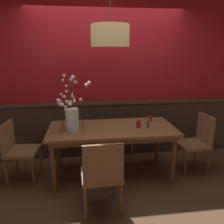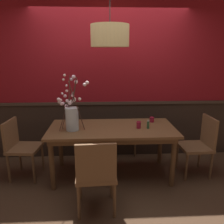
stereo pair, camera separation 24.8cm
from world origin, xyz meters
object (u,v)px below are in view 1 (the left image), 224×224
chair_head_west_end (17,148)px  pendant_lamp (110,36)px  chair_near_side_left (102,173)px  chair_far_side_right (119,124)px  candle_holder_nearer_center (138,124)px  chair_head_east_end (197,140)px  condiment_bottle (148,124)px  dining_table (112,133)px  candle_holder_nearer_edge (150,119)px  vase_with_blossoms (72,116)px

chair_head_west_end → pendant_lamp: size_ratio=0.83×
pendant_lamp → chair_near_side_left: bearing=-103.6°
chair_far_side_right → pendant_lamp: 1.75m
chair_far_side_right → candle_holder_nearer_center: 0.95m
chair_head_east_end → condiment_bottle: bearing=-176.5°
condiment_bottle → candle_holder_nearer_center: bearing=172.0°
pendant_lamp → condiment_bottle: bearing=-4.5°
dining_table → chair_near_side_left: 0.87m
candle_holder_nearer_center → chair_far_side_right: bearing=98.7°
chair_near_side_left → candle_holder_nearer_edge: (0.86, 1.05, 0.29)m
dining_table → chair_head_east_end: 1.34m
condiment_bottle → chair_head_east_end: bearing=3.5°
chair_head_east_end → dining_table: bearing=179.0°
dining_table → chair_head_west_end: chair_head_west_end is taller
chair_far_side_right → vase_with_blossoms: vase_with_blossoms is taller
chair_near_side_left → candle_holder_nearer_center: bearing=52.1°
dining_table → candle_holder_nearer_edge: (0.63, 0.23, 0.13)m
candle_holder_nearer_center → pendant_lamp: 1.28m
chair_near_side_left → pendant_lamp: pendant_lamp is taller
chair_head_east_end → candle_holder_nearer_edge: (-0.69, 0.25, 0.30)m
condiment_bottle → pendant_lamp: bearing=175.5°
vase_with_blossoms → chair_head_east_end: bearing=1.3°
dining_table → condiment_bottle: bearing=-8.1°
chair_far_side_right → candle_holder_nearer_edge: chair_far_side_right is taller
chair_far_side_right → condiment_bottle: (0.27, -0.91, 0.29)m
chair_near_side_left → chair_head_west_end: (-1.13, 0.85, -0.01)m
chair_head_east_end → candle_holder_nearer_center: 0.99m
chair_head_west_end → candle_holder_nearer_center: 1.76m
dining_table → chair_near_side_left: chair_near_side_left is taller
chair_head_east_end → candle_holder_nearer_center: (-0.94, -0.03, 0.31)m
chair_head_west_end → candle_holder_nearer_center: size_ratio=8.99×
vase_with_blossoms → pendant_lamp: 1.18m
dining_table → chair_far_side_right: 0.89m
chair_near_side_left → chair_far_side_right: bearing=74.4°
dining_table → chair_near_side_left: (-0.22, -0.83, -0.17)m
candle_holder_nearer_edge → candle_holder_nearer_center: bearing=-132.3°
dining_table → chair_head_west_end: size_ratio=2.06×
dining_table → candle_holder_nearer_edge: size_ratio=22.57×
chair_near_side_left → chair_head_east_end: size_ratio=1.01×
chair_head_east_end → chair_near_side_left: bearing=-152.6°
chair_far_side_right → chair_head_west_end: size_ratio=1.06×
candle_holder_nearer_center → pendant_lamp: bearing=176.6°
vase_with_blossoms → pendant_lamp: bearing=3.7°
chair_head_west_end → candle_holder_nearer_edge: 2.02m
chair_far_side_right → condiment_bottle: chair_far_side_right is taller
dining_table → chair_near_side_left: bearing=-105.0°
dining_table → vase_with_blossoms: vase_with_blossoms is taller
chair_near_side_left → candle_holder_nearer_edge: chair_near_side_left is taller
pendant_lamp → vase_with_blossoms: bearing=-176.3°
chair_head_west_end → condiment_bottle: (1.86, -0.10, 0.32)m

